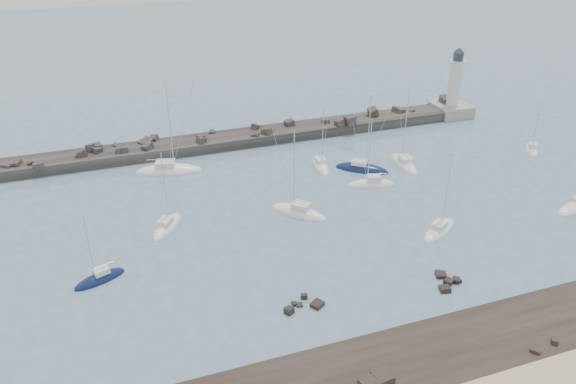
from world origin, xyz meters
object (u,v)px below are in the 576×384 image
object	(u,v)px
sailboat_2	(100,279)
sailboat_10	(404,164)
sailboat_8	(362,169)
sailboat_9	(371,185)
sailboat_7	(439,231)
sailboat_5	(298,213)
sailboat_12	(532,150)
sailboat_6	(321,166)
lighthouse	(452,100)
sailboat_4	(169,171)
sailboat_3	(167,227)

from	to	relation	value
sailboat_2	sailboat_10	world-z (taller)	sailboat_10
sailboat_8	sailboat_9	bearing A→B (deg)	-101.33
sailboat_7	sailboat_9	distance (m)	15.51
sailboat_5	sailboat_12	xyz separation A→B (m)	(47.18, 7.23, -0.02)
sailboat_5	sailboat_6	world-z (taller)	sailboat_5
lighthouse	sailboat_12	xyz separation A→B (m)	(2.99, -20.79, -2.95)
sailboat_2	sailboat_7	distance (m)	44.02
sailboat_6	sailboat_9	distance (m)	10.16
sailboat_2	sailboat_9	distance (m)	42.92
sailboat_4	sailboat_12	world-z (taller)	sailboat_4
sailboat_4	sailboat_8	world-z (taller)	sailboat_4
sailboat_6	sailboat_10	world-z (taller)	sailboat_10
sailboat_12	sailboat_5	bearing A→B (deg)	-171.29
sailboat_8	sailboat_12	bearing A→B (deg)	-5.20
sailboat_3	sailboat_9	size ratio (longest dim) A/B	0.99
sailboat_5	sailboat_7	bearing A→B (deg)	-33.56
sailboat_12	sailboat_7	bearing A→B (deg)	-149.71
sailboat_4	sailboat_6	bearing A→B (deg)	-15.41
sailboat_3	sailboat_6	world-z (taller)	sailboat_3
sailboat_3	sailboat_10	world-z (taller)	sailboat_10
sailboat_2	sailboat_3	xyz separation A→B (m)	(9.31, 9.28, -0.01)
sailboat_4	sailboat_9	world-z (taller)	sailboat_4
sailboat_2	sailboat_8	size ratio (longest dim) A/B	0.72
sailboat_6	sailboat_9	xyz separation A→B (m)	(4.81, -8.95, 0.02)
sailboat_4	sailboat_7	xyz separation A→B (m)	(31.45, -30.95, -0.02)
sailboat_8	sailboat_10	distance (m)	7.59
lighthouse	sailboat_8	world-z (taller)	lighthouse
sailboat_2	sailboat_8	xyz separation A→B (m)	(42.54, 16.94, -0.00)
sailboat_6	sailboat_7	size ratio (longest dim) A/B	0.95
lighthouse	sailboat_2	world-z (taller)	lighthouse
sailboat_2	sailboat_10	bearing A→B (deg)	18.05
sailboat_5	sailboat_9	distance (m)	14.58
sailboat_4	sailboat_9	size ratio (longest dim) A/B	1.41
sailboat_9	sailboat_12	distance (m)	33.42
lighthouse	sailboat_4	xyz separation A→B (m)	(-59.35, -7.88, -2.94)
sailboat_7	sailboat_4	bearing A→B (deg)	135.47
sailboat_3	sailboat_5	bearing A→B (deg)	-7.80
sailboat_3	sailboat_2	bearing A→B (deg)	-135.10
sailboat_6	sailboat_4	bearing A→B (deg)	164.59
sailboat_2	sailboat_6	size ratio (longest dim) A/B	0.87
sailboat_7	sailboat_2	bearing A→B (deg)	174.75
sailboat_2	sailboat_8	bearing A→B (deg)	21.71
sailboat_5	sailboat_10	distance (m)	24.50
sailboat_10	sailboat_6	bearing A→B (deg)	163.86
sailboat_5	sailboat_7	world-z (taller)	sailboat_5
sailboat_6	sailboat_10	distance (m)	14.06
sailboat_6	sailboat_2	bearing A→B (deg)	-151.05
sailboat_2	sailboat_7	xyz separation A→B (m)	(43.83, -4.03, -0.01)
sailboat_4	sailboat_9	bearing A→B (deg)	-28.29
sailboat_6	sailboat_7	bearing A→B (deg)	-73.40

